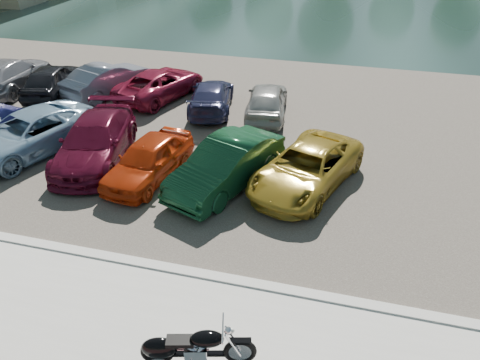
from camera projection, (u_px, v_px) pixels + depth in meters
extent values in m
plane|color=#595447|center=(190.00, 344.00, 10.02)|extent=(200.00, 200.00, 0.00)
cube|color=#BAB8AF|center=(218.00, 278.00, 11.63)|extent=(60.00, 0.30, 0.14)
cube|color=#423B35|center=(282.00, 129.00, 19.07)|extent=(60.00, 18.00, 0.04)
torus|color=black|center=(240.00, 351.00, 9.33)|extent=(0.69, 0.29, 0.68)
torus|color=black|center=(157.00, 352.00, 9.32)|extent=(0.69, 0.29, 0.68)
cylinder|color=#B2B2B7|center=(240.00, 351.00, 9.33)|extent=(0.46, 0.18, 0.46)
cylinder|color=#B2B2B7|center=(157.00, 352.00, 9.32)|extent=(0.46, 0.18, 0.46)
cylinder|color=silver|center=(233.00, 345.00, 9.08)|extent=(0.33, 0.13, 0.63)
cylinder|color=silver|center=(233.00, 337.00, 9.25)|extent=(0.33, 0.13, 0.63)
cylinder|color=silver|center=(223.00, 328.00, 8.97)|extent=(0.23, 0.73, 0.04)
sphere|color=silver|center=(228.00, 331.00, 9.01)|extent=(0.20, 0.20, 0.16)
sphere|color=silver|center=(232.00, 331.00, 9.01)|extent=(0.13, 0.13, 0.11)
cube|color=black|center=(240.00, 341.00, 9.17)|extent=(0.47, 0.25, 0.06)
cube|color=black|center=(199.00, 354.00, 9.36)|extent=(1.18, 0.41, 0.08)
cube|color=silver|center=(196.00, 351.00, 9.32)|extent=(0.52, 0.43, 0.34)
cylinder|color=silver|center=(201.00, 345.00, 9.21)|extent=(0.28, 0.24, 0.27)
cylinder|color=silver|center=(191.00, 345.00, 9.21)|extent=(0.28, 0.24, 0.27)
ellipsoid|color=black|center=(207.00, 339.00, 9.13)|extent=(0.75, 0.53, 0.32)
cube|color=black|center=(180.00, 341.00, 9.15)|extent=(0.60, 0.41, 0.10)
ellipsoid|color=black|center=(159.00, 348.00, 9.26)|extent=(0.79, 0.51, 0.50)
cube|color=black|center=(157.00, 350.00, 9.29)|extent=(0.43, 0.28, 0.30)
cylinder|color=silver|center=(182.00, 349.00, 9.52)|extent=(1.09, 0.37, 0.09)
cylinder|color=silver|center=(182.00, 347.00, 9.48)|extent=(1.09, 0.37, 0.09)
imported|color=#89ACC7|center=(29.00, 133.00, 17.02)|extent=(4.14, 5.82, 1.47)
imported|color=#4E0B1F|center=(95.00, 141.00, 16.47)|extent=(3.12, 5.46, 1.49)
imported|color=#B42E0C|center=(149.00, 159.00, 15.46)|extent=(2.17, 4.20, 1.37)
imported|color=#0F3A20|center=(226.00, 165.00, 14.98)|extent=(3.18, 4.95, 1.54)
imported|color=#A48525|center=(307.00, 168.00, 15.01)|extent=(3.73, 5.36, 1.36)
imported|color=gray|center=(10.00, 75.00, 22.44)|extent=(2.61, 5.39, 1.51)
imported|color=black|center=(52.00, 80.00, 21.93)|extent=(2.53, 4.53, 1.46)
imported|color=slate|center=(108.00, 79.00, 21.94)|extent=(3.03, 4.71, 1.47)
imported|color=maroon|center=(160.00, 84.00, 21.67)|extent=(3.48, 5.19, 1.32)
imported|color=#27294C|center=(211.00, 96.00, 20.44)|extent=(2.56, 4.57, 1.25)
imported|color=#9C9B98|center=(267.00, 100.00, 19.81)|extent=(2.18, 4.31, 1.41)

